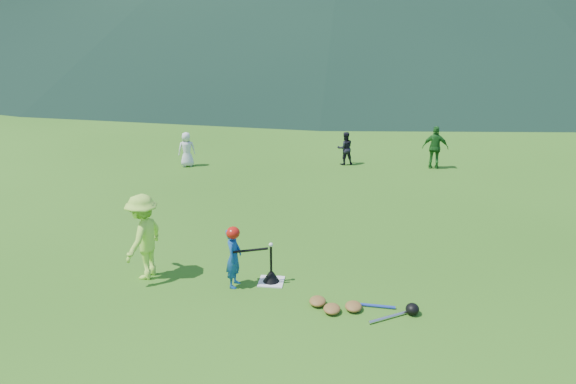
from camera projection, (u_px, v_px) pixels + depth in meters
The scene contains 12 objects.
ground at pixel (271, 282), 10.18m from camera, with size 120.00×120.00×0.00m, color #2B5C15.
home_plate at pixel (271, 282), 10.18m from camera, with size 0.45×0.45×0.02m, color silver.
baseball at pixel (271, 245), 9.95m from camera, with size 0.08×0.08×0.08m, color white.
batter_child at pixel (234, 257), 9.89m from camera, with size 0.40×0.26×1.10m, color #14488E.
adult_coach at pixel (143, 237), 10.15m from camera, with size 1.03×0.59×1.59m, color #ADEB45.
fielder_a at pixel (187, 149), 17.37m from camera, with size 0.53×0.34×1.08m, color silver.
fielder_b at pixel (345, 148), 17.57m from camera, with size 0.51×0.40×1.05m, color black.
fielder_c at pixel (435, 148), 17.10m from camera, with size 0.77×0.32×1.32m, color #1B5A1C.
batting_tee at pixel (271, 276), 10.14m from camera, with size 0.30×0.30×0.68m.
batter_gear at pixel (234, 234), 9.74m from camera, with size 0.72×0.26×0.46m.
equipment_pile at pixel (354, 307), 9.22m from camera, with size 1.80×0.71×0.19m.
outfield_fence at pixel (336, 72), 36.33m from camera, with size 70.07×0.08×1.33m.
Camera 1 is at (1.41, -9.04, 4.77)m, focal length 35.00 mm.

